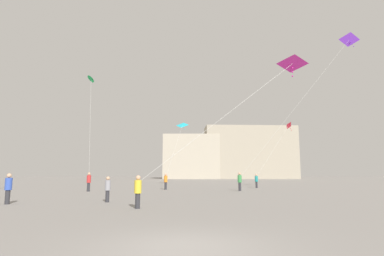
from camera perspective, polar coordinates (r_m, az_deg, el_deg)
ground_plane at (r=8.24m, az=-1.61°, el=-20.91°), size 300.00×300.00×0.00m
person_in_teal at (r=38.52m, az=11.72°, el=-9.36°), size 0.36×0.36×1.66m
person_in_red at (r=32.47m, az=-18.40°, el=-9.20°), size 0.40×0.40×1.84m
person_in_yellow at (r=16.50m, az=-9.90°, el=-11.17°), size 0.37×0.37×1.68m
person_in_grey at (r=20.39m, az=-15.20°, el=-10.57°), size 0.34×0.34×1.58m
person_in_green at (r=32.10m, az=8.73°, el=-9.53°), size 0.40×0.40×1.85m
person_in_blue at (r=21.38m, az=-30.62°, el=-9.32°), size 0.39×0.39×1.78m
person_in_orange at (r=34.42m, az=-4.84°, el=-9.59°), size 0.38×0.38×1.74m
kite_crimson_delta at (r=41.25m, az=17.20°, el=0.27°), size 5.07×1.97×6.80m
kite_magenta_delta at (r=19.67m, az=17.50°, el=10.83°), size 9.42×2.04×7.25m
kite_emerald_diamond at (r=46.08m, az=-18.00°, el=8.47°), size 4.90×11.94×14.02m
kite_violet_delta at (r=34.28m, az=26.45°, el=13.74°), size 11.06×3.64×13.58m
kite_cyan_delta at (r=45.37m, az=-1.81°, el=0.39°), size 2.14×11.36×7.78m
building_left_hall at (r=96.69m, az=-0.11°, el=-5.38°), size 16.75×13.39×13.11m
building_centre_hall at (r=96.75m, az=10.63°, el=-4.45°), size 27.86×10.15×15.78m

